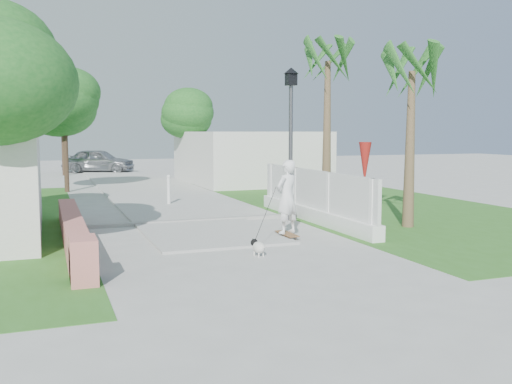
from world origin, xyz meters
name	(u,v)px	position (x,y,z in m)	size (l,w,h in m)	color
ground	(267,270)	(0.00, 0.00, 0.00)	(90.00, 90.00, 0.00)	#B7B7B2
path_strip	(125,182)	(0.00, 20.00, 0.03)	(3.20, 36.00, 0.06)	#B7B7B2
curb	(191,221)	(0.00, 6.00, 0.05)	(6.50, 0.25, 0.10)	#999993
grass_right	(366,204)	(7.00, 8.00, 0.01)	(8.00, 20.00, 0.01)	#336B21
pink_wall	(74,233)	(-3.30, 3.55, 0.31)	(0.45, 8.20, 0.80)	tan
lattice_fence	(313,203)	(3.40, 5.00, 0.54)	(0.35, 7.00, 1.50)	white
building_right	(248,157)	(6.00, 18.00, 1.30)	(6.00, 8.00, 2.60)	silver
street_lamp	(291,138)	(2.90, 5.50, 2.43)	(0.44, 0.44, 4.44)	#59595E
bollard	(169,189)	(0.20, 10.00, 0.58)	(0.14, 0.14, 1.09)	white
patio_umbrella	(365,163)	(4.80, 4.50, 1.69)	(0.36, 0.36, 2.30)	#59595E
tree_left_near	(9,71)	(-4.48, 2.98, 3.82)	(3.60, 3.60, 5.28)	#4C3826
tree_path_left	(65,103)	(-2.98, 15.98, 3.82)	(3.40, 3.40, 5.23)	#4C3826
tree_path_right	(186,115)	(3.22, 19.98, 3.49)	(3.00, 3.00, 4.79)	#4C3826
tree_path_far	(62,111)	(-2.78, 25.98, 3.82)	(3.20, 3.20, 5.17)	#4C3826
palm_far	(328,71)	(4.60, 6.50, 4.48)	(1.80, 1.80, 5.30)	brown
palm_near	(412,81)	(5.40, 3.20, 3.95)	(1.80, 1.80, 4.70)	brown
skateboarder	(271,209)	(1.02, 2.31, 0.81)	(1.77, 2.01, 1.91)	brown
dog	(258,247)	(0.27, 1.20, 0.19)	(0.30, 0.52, 0.36)	silver
parked_car	(99,161)	(-0.63, 27.83, 0.76)	(1.79, 4.46, 1.52)	#AFB1B7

